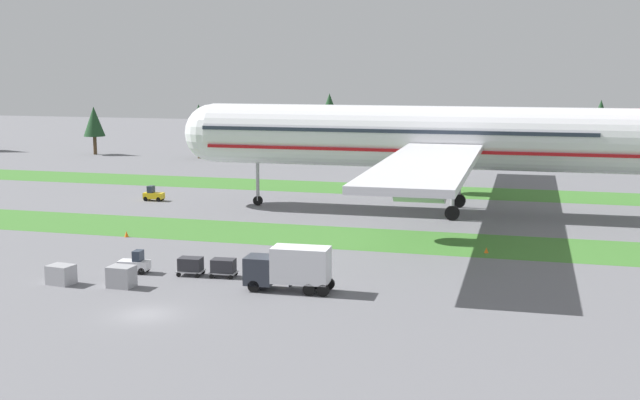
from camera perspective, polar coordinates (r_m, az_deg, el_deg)
The scene contains 15 objects.
ground_plane at distance 62.02m, azimuth -11.76°, elevation -7.62°, with size 400.00×400.00×0.00m, color slate.
grass_strip_near at distance 88.85m, azimuth -3.04°, elevation -2.31°, with size 320.00×11.13×0.01m, color #3D752D.
grass_strip_far at distance 121.38m, azimuth 2.01°, elevation 0.82°, with size 320.00×11.13×0.01m, color #3D752D.
airliner at distance 101.02m, azimuth 7.84°, elevation 4.25°, with size 63.77×78.63×25.47m.
baggage_tug at distance 74.03m, azimuth -12.45°, elevation -4.23°, with size 2.69×1.50×1.97m.
cargo_dolly_lead at distance 72.20m, azimuth -8.78°, elevation -4.37°, with size 2.31×1.67×1.55m.
cargo_dolly_second at distance 71.30m, azimuth -6.57°, elevation -4.50°, with size 2.31×1.67×1.55m.
catering_truck at distance 66.39m, azimuth -2.08°, elevation -4.55°, with size 7.05×2.59×3.58m.
pushback_tractor at distance 112.10m, azimuth -11.25°, elevation 0.36°, with size 2.62×1.35×1.97m.
ground_crew_marshaller at distance 67.93m, azimuth -2.03°, elevation -5.11°, with size 0.36×0.55×1.74m.
uld_container_0 at distance 71.85m, azimuth -17.16°, elevation -4.85°, with size 2.00×1.60×1.58m, color #A3A3A8.
uld_container_1 at distance 69.57m, azimuth -13.33°, elevation -5.08°, with size 2.00×1.60×1.73m, color #A3A3A8.
taxiway_marker_0 at distance 89.40m, azimuth -13.00°, elevation -2.26°, with size 0.44×0.44×0.63m, color orange.
taxiway_marker_1 at distance 81.45m, azimuth 11.22°, elevation -3.36°, with size 0.44×0.44×0.51m, color orange.
distant_tree_line at distance 150.30m, azimuth 6.92°, elevation 5.11°, with size 177.54×9.52×12.51m.
Camera 1 is at (27.29, -52.78, 17.78)m, focal length 47.15 mm.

